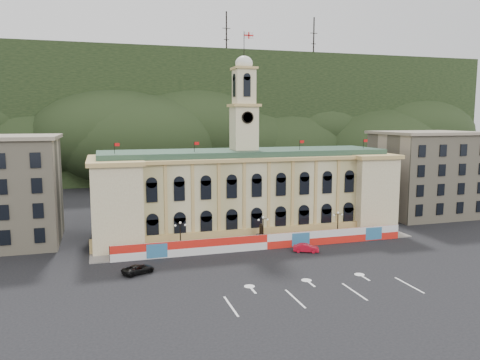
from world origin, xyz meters
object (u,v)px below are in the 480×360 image
object	(u,v)px
red_sedan	(306,248)
lamp_center	(263,228)
black_suv	(138,269)
statue	(261,238)

from	to	relation	value
red_sedan	lamp_center	bearing A→B (deg)	69.62
black_suv	red_sedan	bearing A→B (deg)	-107.94
lamp_center	black_suv	distance (m)	23.02
statue	lamp_center	distance (m)	2.14
statue	black_suv	xyz separation A→B (m)	(-21.31, -9.34, -0.56)
black_suv	lamp_center	bearing A→B (deg)	-92.94
lamp_center	black_suv	xyz separation A→B (m)	(-21.31, -8.34, -2.44)
statue	red_sedan	bearing A→B (deg)	-49.07
statue	red_sedan	xyz separation A→B (m)	(5.50, -6.35, -0.51)
statue	red_sedan	distance (m)	8.42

